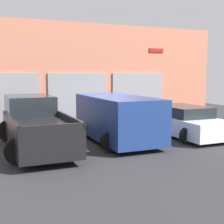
{
  "coord_description": "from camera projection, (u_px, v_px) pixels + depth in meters",
  "views": [
    {
      "loc": [
        -4.79,
        -12.33,
        2.59
      ],
      "look_at": [
        0.0,
        -1.02,
        1.1
      ],
      "focal_mm": 50.0,
      "sensor_mm": 36.0,
      "label": 1
    }
  ],
  "objects": [
    {
      "name": "sedan_side",
      "position": [
        117.0,
        117.0,
        11.94
      ],
      "size": [
        2.41,
        4.5,
        1.75
      ],
      "color": "navy",
      "rests_on": "ground"
    },
    {
      "name": "ground_plane",
      "position": [
        103.0,
        135.0,
        13.44
      ],
      "size": [
        28.0,
        28.0,
        0.0
      ],
      "primitive_type": "plane",
      "color": "#2D2D30"
    },
    {
      "name": "shophouse_building",
      "position": [
        79.0,
        75.0,
        16.13
      ],
      "size": [
        15.92,
        0.68,
        5.18
      ],
      "color": "#D17A5B",
      "rests_on": "ground"
    },
    {
      "name": "pickup_truck",
      "position": [
        35.0,
        124.0,
        11.07
      ],
      "size": [
        2.41,
        5.54,
        1.77
      ],
      "color": "black",
      "rests_on": "ground"
    },
    {
      "name": "parking_stripe_centre",
      "position": [
        151.0,
        138.0,
        12.64
      ],
      "size": [
        0.12,
        2.2,
        0.01
      ],
      "primitive_type": "cube",
      "color": "gold",
      "rests_on": "ground"
    },
    {
      "name": "parking_stripe_right",
      "position": [
        212.0,
        133.0,
        13.82
      ],
      "size": [
        0.12,
        2.2,
        0.01
      ],
      "primitive_type": "cube",
      "color": "gold",
      "rests_on": "ground"
    },
    {
      "name": "sedan_white",
      "position": [
        183.0,
        122.0,
        13.18
      ],
      "size": [
        2.2,
        4.45,
        1.26
      ],
      "color": "white",
      "rests_on": "ground"
    },
    {
      "name": "parking_stripe_left",
      "position": [
        79.0,
        145.0,
        11.45
      ],
      "size": [
        0.12,
        2.2,
        0.01
      ],
      "primitive_type": "cube",
      "color": "gold",
      "rests_on": "ground"
    }
  ]
}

